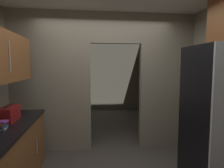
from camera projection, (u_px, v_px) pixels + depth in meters
The scene contains 6 objects.
kitchen_partition at pixel (102, 78), 3.77m from camera, with size 3.53×0.12×2.65m.
adjoining_room_shell at pixel (98, 76), 6.04m from camera, with size 3.53×3.45×2.65m.
refrigerator at pixel (224, 122), 2.43m from camera, with size 0.83×0.76×1.89m.
lower_cabinet_run at pixel (0, 163), 2.38m from camera, with size 0.69×1.93×0.89m.
boombox at pixel (9, 114), 2.62m from camera, with size 0.19×0.38×0.23m.
book_stack at pixel (1, 125), 2.28m from camera, with size 0.16×0.15×0.10m.
Camera 1 is at (-0.34, -2.39, 1.65)m, focal length 31.20 mm.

